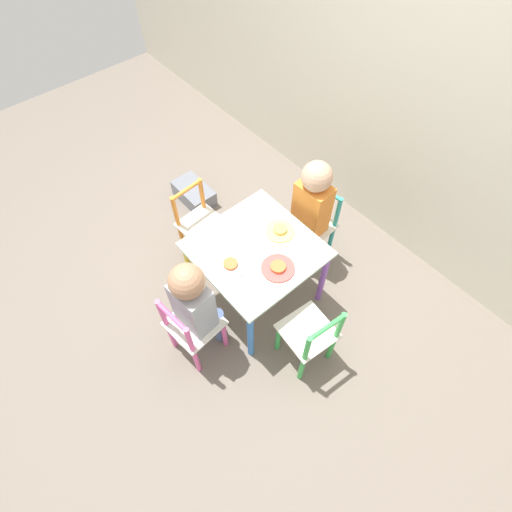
% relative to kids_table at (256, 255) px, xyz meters
% --- Properties ---
extents(ground_plane, '(6.00, 6.00, 0.00)m').
position_rel_kids_table_xyz_m(ground_plane, '(0.00, 0.00, -0.43)').
color(ground_plane, '#6B6056').
extents(house_wall, '(6.00, 0.06, 2.60)m').
position_rel_kids_table_xyz_m(house_wall, '(0.00, 1.07, 0.87)').
color(house_wall, beige).
rests_on(house_wall, ground_plane).
extents(kids_table, '(0.63, 0.63, 0.50)m').
position_rel_kids_table_xyz_m(kids_table, '(0.00, 0.00, 0.00)').
color(kids_table, silver).
rests_on(kids_table, ground_plane).
extents(chair_pink, '(0.28, 0.28, 0.54)m').
position_rel_kids_table_xyz_m(chair_pink, '(0.05, -0.50, -0.16)').
color(chair_pink, silver).
rests_on(chair_pink, ground_plane).
extents(chair_teal, '(0.27, 0.27, 0.54)m').
position_rel_kids_table_xyz_m(chair_teal, '(-0.03, 0.50, -0.16)').
color(chair_teal, silver).
rests_on(chair_teal, ground_plane).
extents(chair_green, '(0.28, 0.28, 0.54)m').
position_rel_kids_table_xyz_m(chair_green, '(0.50, -0.05, -0.16)').
color(chair_green, silver).
rests_on(chair_green, ground_plane).
extents(chair_orange, '(0.28, 0.28, 0.54)m').
position_rel_kids_table_xyz_m(chair_orange, '(-0.50, -0.04, -0.16)').
color(chair_orange, silver).
rests_on(chair_orange, ground_plane).
extents(child_front, '(0.21, 0.23, 0.78)m').
position_rel_kids_table_xyz_m(child_front, '(0.04, -0.44, 0.05)').
color(child_front, '#4C608E').
rests_on(child_front, ground_plane).
extents(child_back, '(0.21, 0.22, 0.81)m').
position_rel_kids_table_xyz_m(child_back, '(-0.02, 0.44, 0.07)').
color(child_back, '#7A6B5B').
rests_on(child_back, ground_plane).
extents(plate_front, '(0.17, 0.17, 0.03)m').
position_rel_kids_table_xyz_m(plate_front, '(-0.00, -0.18, 0.08)').
color(plate_front, white).
rests_on(plate_front, kids_table).
extents(plate_back, '(0.16, 0.16, 0.03)m').
position_rel_kids_table_xyz_m(plate_back, '(0.00, 0.18, 0.08)').
color(plate_back, '#EADB66').
rests_on(plate_back, kids_table).
extents(plate_right, '(0.18, 0.18, 0.03)m').
position_rel_kids_table_xyz_m(plate_right, '(0.18, 0.00, 0.08)').
color(plate_right, '#E54C47').
rests_on(plate_right, kids_table).
extents(storage_bin, '(0.32, 0.19, 0.12)m').
position_rel_kids_table_xyz_m(storage_bin, '(-0.93, 0.18, -0.37)').
color(storage_bin, slate).
rests_on(storage_bin, ground_plane).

